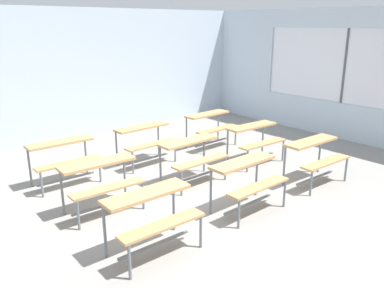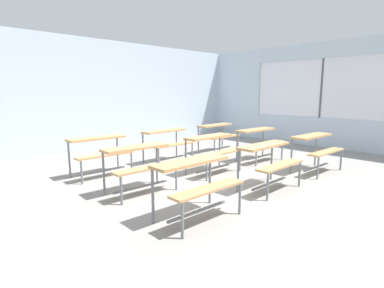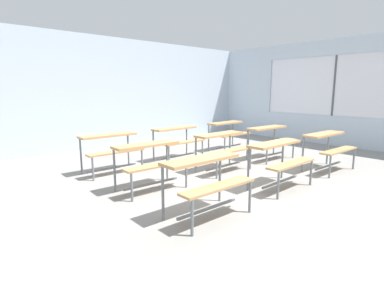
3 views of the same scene
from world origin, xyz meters
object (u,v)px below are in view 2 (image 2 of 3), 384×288
Objects in this scene: desk_bench_r0c2 at (316,144)px; desk_bench_r1c0 at (140,158)px; desk_bench_r0c1 at (269,156)px; desk_bench_r1c1 at (213,145)px; desk_bench_r2c2 at (218,131)px; desk_bench_r0c0 at (197,175)px; desk_bench_r2c0 at (100,147)px; desk_bench_r2c1 at (167,138)px; desk_bench_r1c2 at (259,137)px.

desk_bench_r0c2 is 1.00× the size of desk_bench_r1c0.
desk_bench_r0c1 is 1.65m from desk_bench_r0c2.
desk_bench_r1c0 is (-3.29, 1.38, 0.00)m from desk_bench_r0c2.
desk_bench_r2c2 is (1.65, 1.32, 0.00)m from desk_bench_r1c1.
desk_bench_r0c0 is at bearing -143.63° from desk_bench_r1c1.
desk_bench_r0c1 is at bearing -57.05° from desk_bench_r2c0.
desk_bench_r2c1 is at bearing 177.96° from desk_bench_r2c2.
desk_bench_r0c2 is 1.01× the size of desk_bench_r1c1.
desk_bench_r1c1 is at bearing -177.78° from desk_bench_r1c2.
desk_bench_r0c2 is 1.00× the size of desk_bench_r2c2.
desk_bench_r0c1 is at bearing -139.10° from desk_bench_r1c2.
desk_bench_r2c1 is (1.67, 2.66, 0.00)m from desk_bench_r0c0.
desk_bench_r2c1 is at bearing 41.17° from desk_bench_r1c0.
desk_bench_r1c1 and desk_bench_r2c2 have the same top height.
desk_bench_r0c0 is 3.14m from desk_bench_r2c1.
desk_bench_r0c1 is 0.98× the size of desk_bench_r0c2.
desk_bench_r1c1 and desk_bench_r2c0 have the same top height.
desk_bench_r0c2 is (1.65, -0.05, 0.00)m from desk_bench_r0c1.
desk_bench_r2c1 is (1.63, -0.03, 0.00)m from desk_bench_r2c0.
desk_bench_r1c1 is (1.76, 1.34, 0.00)m from desk_bench_r0c0.
desk_bench_r1c1 is at bearing -87.56° from desk_bench_r2c1.
desk_bench_r0c0 and desk_bench_r0c1 have the same top height.
desk_bench_r0c0 and desk_bench_r1c2 have the same top height.
desk_bench_r0c1 is at bearing -125.18° from desk_bench_r2c2.
desk_bench_r0c1 is 2.11m from desk_bench_r1c0.
desk_bench_r2c1 is at bearing 0.18° from desk_bench_r2c0.
desk_bench_r1c0 is at bearing 159.52° from desk_bench_r0c2.
desk_bench_r1c1 is at bearing 38.18° from desk_bench_r0c0.
desk_bench_r0c1 is 0.99× the size of desk_bench_r2c1.
desk_bench_r2c1 is (-1.67, 2.69, 0.00)m from desk_bench_r0c2.
desk_bench_r1c2 is at bearing -94.50° from desk_bench_r2c2.
desk_bench_r2c0 is at bearing 177.36° from desk_bench_r2c2.
desk_bench_r1c1 is 2.18m from desk_bench_r2c0.
desk_bench_r0c0 is 0.99× the size of desk_bench_r2c2.
desk_bench_r1c2 is at bearing 22.47° from desk_bench_r0c0.
desk_bench_r1c2 is (3.35, 1.32, 0.00)m from desk_bench_r0c0.
desk_bench_r0c1 is 1.32m from desk_bench_r1c1.
desk_bench_r0c2 is at bearing -93.57° from desk_bench_r2c2.
desk_bench_r1c2 is at bearing 91.69° from desk_bench_r0c2.
desk_bench_r1c2 is 1.01× the size of desk_bench_r2c0.
desk_bench_r1c2 is (3.31, -0.02, 0.00)m from desk_bench_r1c0.
desk_bench_r0c1 and desk_bench_r0c2 have the same top height.
desk_bench_r0c2 and desk_bench_r2c1 have the same top height.
desk_bench_r2c0 is (-3.30, 2.72, 0.00)m from desk_bench_r0c2.
desk_bench_r1c2 is 1.34m from desk_bench_r2c2.
desk_bench_r0c2 is 1.00× the size of desk_bench_r1c2.
desk_bench_r1c0 and desk_bench_r1c2 have the same top height.
desk_bench_r1c0 is at bearing -88.59° from desk_bench_r2c0.
desk_bench_r0c1 is 0.99× the size of desk_bench_r2c0.
desk_bench_r2c1 is (-1.68, 1.33, 0.00)m from desk_bench_r1c2.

